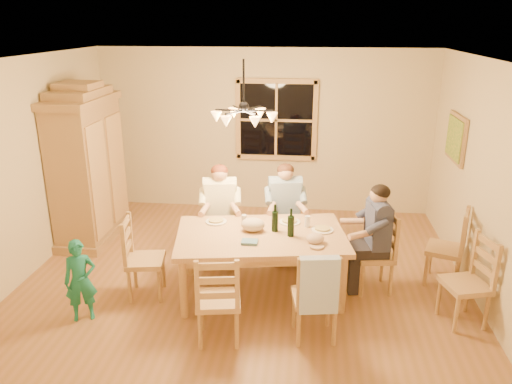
# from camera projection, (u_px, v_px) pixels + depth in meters

# --- Properties ---
(floor) EXTENTS (5.50, 5.50, 0.00)m
(floor) POSITION_uv_depth(u_px,v_px,m) (245.00, 276.00, 6.38)
(floor) COLOR olive
(floor) RESTS_ON ground
(ceiling) EXTENTS (5.50, 5.00, 0.02)m
(ceiling) POSITION_uv_depth(u_px,v_px,m) (243.00, 59.00, 5.49)
(ceiling) COLOR white
(ceiling) RESTS_ON wall_back
(wall_back) EXTENTS (5.50, 0.02, 2.70)m
(wall_back) POSITION_uv_depth(u_px,v_px,m) (264.00, 131.00, 8.28)
(wall_back) COLOR beige
(wall_back) RESTS_ON floor
(wall_left) EXTENTS (0.02, 5.00, 2.70)m
(wall_left) POSITION_uv_depth(u_px,v_px,m) (26.00, 168.00, 6.22)
(wall_left) COLOR beige
(wall_left) RESTS_ON floor
(wall_right) EXTENTS (0.02, 5.00, 2.70)m
(wall_right) POSITION_uv_depth(u_px,v_px,m) (485.00, 184.00, 5.65)
(wall_right) COLOR beige
(wall_right) RESTS_ON floor
(window) EXTENTS (1.30, 0.06, 1.30)m
(window) POSITION_uv_depth(u_px,v_px,m) (276.00, 120.00, 8.17)
(window) COLOR black
(window) RESTS_ON wall_back
(painting) EXTENTS (0.06, 0.78, 0.64)m
(painting) POSITION_uv_depth(u_px,v_px,m) (456.00, 138.00, 6.70)
(painting) COLOR olive
(painting) RESTS_ON wall_right
(chandelier) EXTENTS (0.77, 0.68, 0.71)m
(chandelier) POSITION_uv_depth(u_px,v_px,m) (244.00, 115.00, 5.70)
(chandelier) COLOR black
(chandelier) RESTS_ON ceiling
(armoire) EXTENTS (0.66, 1.40, 2.30)m
(armoire) POSITION_uv_depth(u_px,v_px,m) (88.00, 169.00, 7.22)
(armoire) COLOR olive
(armoire) RESTS_ON floor
(dining_table) EXTENTS (2.11, 1.49, 0.76)m
(dining_table) POSITION_uv_depth(u_px,v_px,m) (261.00, 241.00, 5.81)
(dining_table) COLOR tan
(dining_table) RESTS_ON floor
(chair_far_left) EXTENTS (0.50, 0.49, 0.99)m
(chair_far_left) POSITION_uv_depth(u_px,v_px,m) (221.00, 238.00, 6.77)
(chair_far_left) COLOR #A8754A
(chair_far_left) RESTS_ON floor
(chair_far_right) EXTENTS (0.50, 0.49, 0.99)m
(chair_far_right) POSITION_uv_depth(u_px,v_px,m) (284.00, 237.00, 6.81)
(chair_far_right) COLOR #A8754A
(chair_far_right) RESTS_ON floor
(chair_near_left) EXTENTS (0.50, 0.49, 0.99)m
(chair_near_left) POSITION_uv_depth(u_px,v_px,m) (219.00, 313.00, 5.04)
(chair_near_left) COLOR #A8754A
(chair_near_left) RESTS_ON floor
(chair_near_right) EXTENTS (0.50, 0.49, 0.99)m
(chair_near_right) POSITION_uv_depth(u_px,v_px,m) (314.00, 310.00, 5.08)
(chair_near_right) COLOR #A8754A
(chair_near_right) RESTS_ON floor
(chair_end_left) EXTENTS (0.49, 0.50, 0.99)m
(chair_end_left) POSITION_uv_depth(u_px,v_px,m) (146.00, 272.00, 5.86)
(chair_end_left) COLOR #A8754A
(chair_end_left) RESTS_ON floor
(chair_end_right) EXTENTS (0.49, 0.50, 0.99)m
(chair_end_right) POSITION_uv_depth(u_px,v_px,m) (373.00, 266.00, 5.99)
(chair_end_right) COLOR #A8754A
(chair_end_right) RESTS_ON floor
(adult_woman) EXTENTS (0.44, 0.48, 0.87)m
(adult_woman) POSITION_uv_depth(u_px,v_px,m) (220.00, 201.00, 6.59)
(adult_woman) COLOR #F4EEBD
(adult_woman) RESTS_ON floor
(adult_plaid_man) EXTENTS (0.44, 0.48, 0.87)m
(adult_plaid_man) POSITION_uv_depth(u_px,v_px,m) (285.00, 200.00, 6.64)
(adult_plaid_man) COLOR #2F5982
(adult_plaid_man) RESTS_ON floor
(adult_slate_man) EXTENTS (0.48, 0.44, 0.87)m
(adult_slate_man) POSITION_uv_depth(u_px,v_px,m) (376.00, 225.00, 5.82)
(adult_slate_man) COLOR #3A3E5C
(adult_slate_man) RESTS_ON floor
(towel) EXTENTS (0.39, 0.16, 0.58)m
(towel) POSITION_uv_depth(u_px,v_px,m) (319.00, 285.00, 4.78)
(towel) COLOR #B8CEF9
(towel) RESTS_ON chair_near_right
(wine_bottle_a) EXTENTS (0.08, 0.08, 0.33)m
(wine_bottle_a) POSITION_uv_depth(u_px,v_px,m) (275.00, 218.00, 5.80)
(wine_bottle_a) COLOR black
(wine_bottle_a) RESTS_ON dining_table
(wine_bottle_b) EXTENTS (0.08, 0.08, 0.33)m
(wine_bottle_b) POSITION_uv_depth(u_px,v_px,m) (291.00, 222.00, 5.67)
(wine_bottle_b) COLOR black
(wine_bottle_b) RESTS_ON dining_table
(plate_woman) EXTENTS (0.26, 0.26, 0.02)m
(plate_woman) POSITION_uv_depth(u_px,v_px,m) (216.00, 222.00, 6.10)
(plate_woman) COLOR white
(plate_woman) RESTS_ON dining_table
(plate_plaid) EXTENTS (0.26, 0.26, 0.02)m
(plate_plaid) POSITION_uv_depth(u_px,v_px,m) (290.00, 222.00, 6.09)
(plate_plaid) COLOR white
(plate_plaid) RESTS_ON dining_table
(plate_slate) EXTENTS (0.26, 0.26, 0.02)m
(plate_slate) POSITION_uv_depth(u_px,v_px,m) (322.00, 230.00, 5.86)
(plate_slate) COLOR white
(plate_slate) RESTS_ON dining_table
(wine_glass_a) EXTENTS (0.06, 0.06, 0.14)m
(wine_glass_a) POSITION_uv_depth(u_px,v_px,m) (244.00, 220.00, 5.98)
(wine_glass_a) COLOR silver
(wine_glass_a) RESTS_ON dining_table
(wine_glass_b) EXTENTS (0.06, 0.06, 0.14)m
(wine_glass_b) POSITION_uv_depth(u_px,v_px,m) (307.00, 221.00, 5.95)
(wine_glass_b) COLOR silver
(wine_glass_b) RESTS_ON dining_table
(cap) EXTENTS (0.20, 0.20, 0.11)m
(cap) POSITION_uv_depth(u_px,v_px,m) (315.00, 239.00, 5.52)
(cap) COLOR tan
(cap) RESTS_ON dining_table
(napkin) EXTENTS (0.20, 0.17, 0.03)m
(napkin) POSITION_uv_depth(u_px,v_px,m) (250.00, 242.00, 5.53)
(napkin) COLOR slate
(napkin) RESTS_ON dining_table
(cloth_bundle) EXTENTS (0.28, 0.22, 0.15)m
(cloth_bundle) POSITION_uv_depth(u_px,v_px,m) (253.00, 225.00, 5.84)
(cloth_bundle) COLOR tan
(cloth_bundle) RESTS_ON dining_table
(child) EXTENTS (0.40, 0.34, 0.92)m
(child) POSITION_uv_depth(u_px,v_px,m) (80.00, 280.00, 5.34)
(child) COLOR #1B7D6B
(child) RESTS_ON floor
(chair_spare_front) EXTENTS (0.52, 0.54, 0.99)m
(chair_spare_front) POSITION_uv_depth(u_px,v_px,m) (463.00, 297.00, 5.33)
(chair_spare_front) COLOR #A8754A
(chair_spare_front) RESTS_ON floor
(chair_spare_back) EXTENTS (0.55, 0.56, 0.99)m
(chair_spare_back) POSITION_uv_depth(u_px,v_px,m) (443.00, 260.00, 6.14)
(chair_spare_back) COLOR #A8754A
(chair_spare_back) RESTS_ON floor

